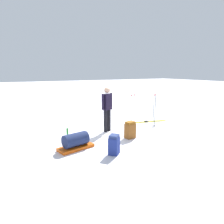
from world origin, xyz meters
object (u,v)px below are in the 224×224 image
at_px(gear_sled, 76,142).
at_px(backpack_large_dark, 114,145).
at_px(ski_pair_near, 146,122).
at_px(ski_poles_planted_far, 133,110).
at_px(backpack_bright, 130,130).
at_px(skier_standing, 107,107).
at_px(ski_poles_planted_near, 154,109).
at_px(thermos_bottle, 67,132).

bearing_deg(gear_sled, backpack_large_dark, 132.63).
relative_size(ski_pair_near, ski_poles_planted_far, 1.40).
height_order(backpack_bright, gear_sled, backpack_bright).
xyz_separation_m(ski_pair_near, gear_sled, (3.87, 1.55, 0.21)).
distance_m(skier_standing, gear_sled, 2.15).
bearing_deg(gear_sled, ski_poles_planted_near, -168.70).
xyz_separation_m(ski_pair_near, ski_poles_planted_near, (0.27, 0.83, 0.75)).
height_order(ski_poles_planted_near, ski_poles_planted_far, ski_poles_planted_far).
bearing_deg(thermos_bottle, backpack_large_dark, 106.11).
bearing_deg(skier_standing, gear_sled, 34.88).
bearing_deg(ski_poles_planted_near, thermos_bottle, -11.12).
xyz_separation_m(skier_standing, ski_poles_planted_near, (-1.94, 0.43, -0.20)).
bearing_deg(ski_poles_planted_far, ski_pair_near, -151.81).
bearing_deg(ski_pair_near, backpack_bright, 38.50).
xyz_separation_m(skier_standing, backpack_bright, (-0.32, 1.10, -0.67)).
xyz_separation_m(backpack_large_dark, ski_poles_planted_far, (-1.84, -1.79, 0.50)).
distance_m(ski_poles_planted_far, gear_sled, 2.86).
bearing_deg(gear_sled, thermos_bottle, -96.37).
xyz_separation_m(backpack_large_dark, thermos_bottle, (0.66, -2.28, -0.14)).
bearing_deg(ski_poles_planted_far, backpack_bright, 51.43).
distance_m(skier_standing, ski_poles_planted_far, 1.05).
height_order(backpack_large_dark, ski_poles_planted_near, ski_poles_planted_near).
bearing_deg(skier_standing, ski_poles_planted_near, 167.41).
xyz_separation_m(backpack_bright, ski_poles_planted_near, (-1.62, -0.67, 0.47)).
bearing_deg(ski_pair_near, ski_poles_planted_near, 72.24).
height_order(ski_pair_near, gear_sled, gear_sled).
distance_m(backpack_large_dark, thermos_bottle, 2.38).
distance_m(skier_standing, backpack_bright, 1.33).
xyz_separation_m(backpack_large_dark, backpack_bright, (-1.16, -0.94, 0.01)).
bearing_deg(backpack_bright, backpack_large_dark, 38.86).
xyz_separation_m(backpack_bright, ski_poles_planted_far, (-0.68, -0.86, 0.49)).
relative_size(backpack_large_dark, backpack_bright, 0.96).
height_order(backpack_large_dark, backpack_bright, backpack_bright).
relative_size(ski_poles_planted_near, thermos_bottle, 5.27).
relative_size(ski_pair_near, gear_sled, 1.73).
xyz_separation_m(ski_poles_planted_near, ski_poles_planted_far, (0.94, -0.19, 0.01)).
distance_m(backpack_large_dark, backpack_bright, 1.49).
bearing_deg(ski_poles_planted_far, ski_poles_planted_near, 168.71).
xyz_separation_m(ski_pair_near, thermos_bottle, (3.71, 0.16, 0.12)).
distance_m(skier_standing, backpack_large_dark, 2.31).
bearing_deg(ski_pair_near, gear_sled, 21.89).
distance_m(backpack_bright, ski_poles_planted_far, 1.20).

